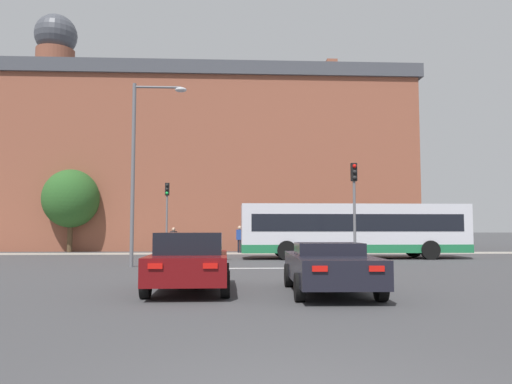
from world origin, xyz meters
The scene contains 13 objects.
stop_line_strip centered at (0.00, 16.02, 0.00)m, with size 7.51×0.30×0.01m, color silver.
far_pavement centered at (0.00, 28.30, 0.01)m, with size 68.35×2.50×0.01m, color gray.
brick_civic_building centered at (-3.61, 37.31, 7.14)m, with size 34.38×12.24×19.68m.
car_saloon_left centered at (-1.66, 8.58, 0.77)m, with size 2.10×4.28×1.52m.
car_roadster_right centered at (1.88, 8.02, 0.67)m, with size 2.14×4.67×1.26m.
bus_crossing_lead centered at (6.06, 22.42, 1.57)m, with size 12.19×2.67×2.93m.
traffic_light_far_left centered at (-4.66, 27.26, 3.02)m, with size 0.26×0.31×4.52m.
traffic_light_near_right centered at (4.82, 17.13, 3.01)m, with size 0.26×0.31×4.51m.
street_lamp_junction centered at (-4.43, 16.99, 4.81)m, with size 2.33×0.36×7.92m.
pedestrian_waiting centered at (-0.02, 29.12, 1.08)m, with size 0.46×0.39×1.81m.
pedestrian_walking_east centered at (-4.34, 28.41, 0.99)m, with size 0.45×0.33×1.70m.
pedestrian_walking_west centered at (9.23, 29.01, 0.95)m, with size 0.45×0.41×1.64m.
tree_by_building centered at (-11.79, 30.85, 3.72)m, with size 3.88×3.88×5.76m.
Camera 1 is at (-0.59, -4.51, 1.62)m, focal length 35.00 mm.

